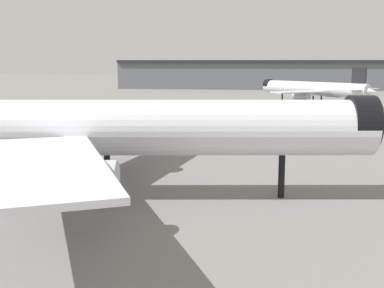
# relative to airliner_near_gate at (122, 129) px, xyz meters

# --- Properties ---
(ground) EXTENTS (900.00, 900.00, 0.00)m
(ground) POSITION_rel_airliner_near_gate_xyz_m (-3.37, -1.56, -7.23)
(ground) COLOR slate
(airliner_near_gate) EXTENTS (56.62, 50.71, 16.40)m
(airliner_near_gate) POSITION_rel_airliner_near_gate_xyz_m (0.00, 0.00, 0.00)
(airliner_near_gate) COLOR silver
(airliner_near_gate) RESTS_ON ground
(airliner_far_taxiway) EXTENTS (37.94, 33.74, 12.34)m
(airliner_far_taxiway) POSITION_rel_airliner_near_gate_xyz_m (20.45, 112.16, -1.79)
(airliner_far_taxiway) COLOR silver
(airliner_far_taxiway) RESTS_ON ground
(terminal_building) EXTENTS (200.92, 44.69, 23.06)m
(terminal_building) POSITION_rel_airliner_near_gate_xyz_m (22.64, 209.98, 0.30)
(terminal_building) COLOR slate
(terminal_building) RESTS_ON ground
(traffic_cone_near_nose) EXTENTS (0.46, 0.46, 0.57)m
(traffic_cone_near_nose) POSITION_rel_airliner_near_gate_xyz_m (4.65, 34.84, -6.94)
(traffic_cone_near_nose) COLOR #F2600C
(traffic_cone_near_nose) RESTS_ON ground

